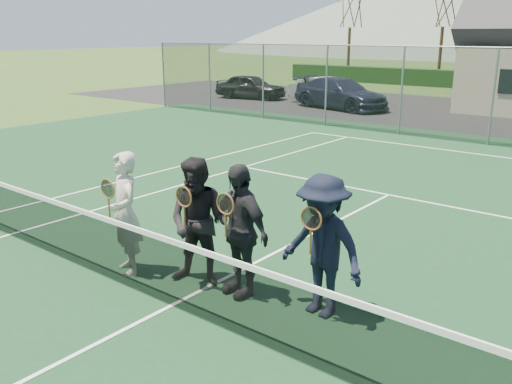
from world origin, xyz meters
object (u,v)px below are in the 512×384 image
Objects in this scene: car_b at (328,91)px; tennis_net at (170,269)px; player_d at (322,246)px; player_a at (125,213)px; player_b at (199,222)px; car_a at (251,87)px; player_c at (239,230)px; car_c at (341,93)px.

car_b reaches higher than tennis_net.
player_a is at bearing -166.28° from player_d.
car_b is at bearing 116.04° from tennis_net.
player_b is at bearing -146.68° from car_b.
tennis_net is 0.85m from player_b.
player_c reaches higher than car_a.
player_d is (10.99, -18.18, 0.26)m from car_b.
tennis_net is 6.49× the size of player_d.
player_a is at bearing -160.18° from player_b.
car_b is (4.55, 0.46, 0.01)m from car_a.
car_c is at bearing -106.02° from car_a.
player_d is (9.66, -17.16, 0.21)m from car_c.
player_c is at bearing 62.41° from tennis_net.
player_b reaches higher than tennis_net.
player_c is at bearing -170.04° from player_d.
player_b and player_d have the same top height.
car_b is 2.24× the size of player_a.
player_c is (0.44, 0.85, 0.38)m from tennis_net.
car_a is 22.68m from player_b.
tennis_net is (9.39, -19.23, -0.12)m from car_b.
player_b reaches higher than car_a.
car_a reaches higher than tennis_net.
player_d is (15.54, -17.72, 0.27)m from car_a.
player_b is at bearing -170.44° from player_c.
player_b reaches higher than car_b.
car_a is 2.13× the size of player_d.
player_b is at bearing 104.46° from tennis_net.
player_d is at bearing 13.72° from player_a.
player_c is (0.63, 0.11, 0.00)m from player_b.
player_b and player_c have the same top height.
car_b is 0.82× the size of car_c.
car_a is at bearing 97.61° from car_c.
player_d is at bearing -142.00° from car_b.
car_a is 0.33× the size of tennis_net.
car_b is 20.65m from player_b.
car_b is 2.24× the size of player_b.
car_b reaches higher than car_a.
car_a is 4.58m from car_b.
car_b is 20.85m from player_c.
car_c is 19.16m from player_b.
tennis_net is at bearing -75.54° from player_b.
player_c reaches higher than tennis_net.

